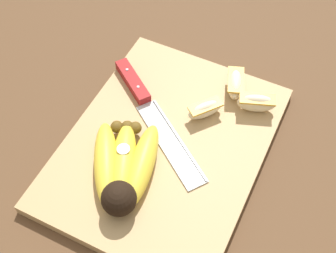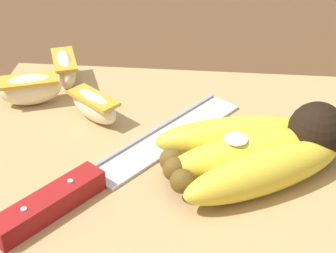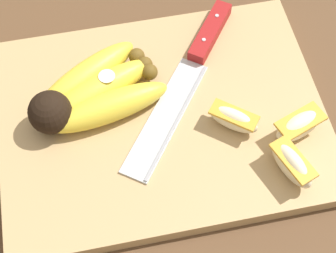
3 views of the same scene
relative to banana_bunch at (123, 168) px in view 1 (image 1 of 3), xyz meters
The scene contains 7 objects.
ground_plane 0.10m from the banana_bunch, 166.12° to the left, with size 6.00×6.00×0.00m, color brown.
cutting_board 0.09m from the banana_bunch, 157.88° to the left, with size 0.40×0.30×0.02m, color tan.
banana_bunch is the anchor object (origin of this frame).
chefs_knife 0.14m from the banana_bunch, 166.06° to the right, with size 0.19×0.24×0.02m.
apple_wedge_near 0.25m from the banana_bunch, 146.28° to the left, with size 0.04×0.07×0.04m.
apple_wedge_middle 0.17m from the banana_bunch, 157.44° to the left, with size 0.06×0.06×0.03m.
apple_wedge_far 0.25m from the banana_bunch, 158.53° to the left, with size 0.07×0.05×0.03m.
Camera 1 is at (0.37, 0.19, 0.64)m, focal length 49.14 mm.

